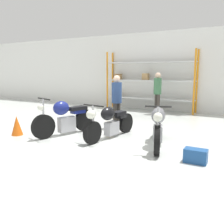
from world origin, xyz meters
The scene contains 10 objects.
ground_plane centered at (0.00, 0.00, 0.00)m, with size 30.00×30.00×0.00m, color silver.
back_wall centered at (0.00, 5.82, 1.80)m, with size 30.00×0.08×3.60m.
shelving_rack centered at (-1.07, 5.45, 1.36)m, with size 4.22×0.63×2.72m.
motorcycle_blue centered at (-1.28, -0.03, 0.51)m, with size 0.85×1.98×1.10m.
motorcycle_black centered at (0.00, 0.27, 0.45)m, with size 0.65×2.06×0.98m.
motorcycle_grey centered at (1.37, 0.23, 0.50)m, with size 0.86×2.04×1.07m.
person_browsing centered at (-0.41, 1.45, 0.99)m, with size 0.37×0.37×1.68m.
person_near_rack centered at (-0.16, 4.63, 1.04)m, with size 0.45×0.45×1.75m.
toolbox centered at (2.41, -0.52, 0.14)m, with size 0.44×0.26×0.28m.
traffic_cone centered at (-2.47, -0.73, 0.28)m, with size 0.32×0.32×0.55m.
Camera 1 is at (3.27, -5.46, 1.79)m, focal length 40.00 mm.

